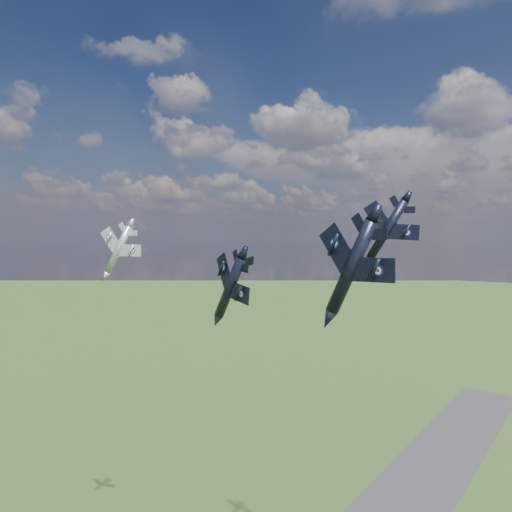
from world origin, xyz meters
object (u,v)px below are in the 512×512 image
Objects in this scene: jet_right_navy at (351,267)px; jet_left_silver at (118,249)px; jet_lead_navy at (230,287)px; jet_high_navy at (387,230)px.

jet_left_silver is at bearing 171.78° from jet_right_navy.
jet_right_navy is (22.96, -9.03, 4.10)m from jet_lead_navy.
jet_lead_navy is at bearing -131.41° from jet_high_navy.
jet_left_silver reaches higher than jet_right_navy.
jet_lead_navy is 28.45m from jet_high_navy.
jet_right_navy is at bearing -1.57° from jet_lead_navy.
jet_right_navy is at bearing -41.00° from jet_left_silver.
jet_high_navy is 1.05× the size of jet_left_silver.
jet_lead_navy is 25.01m from jet_right_navy.
jet_right_navy reaches higher than jet_lead_navy.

